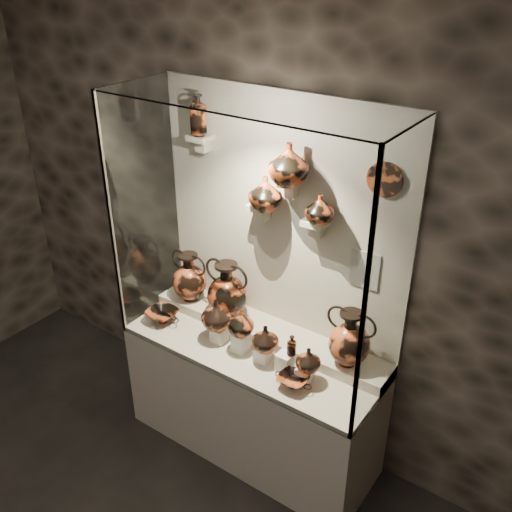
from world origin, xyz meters
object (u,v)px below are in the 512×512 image
Objects in this scene: jug_a at (216,315)px; lekythos_small at (292,344)px; ovoid_vase_b at (289,164)px; amphora_right at (350,338)px; jug_c at (266,338)px; jug_e at (309,360)px; kylix_left at (163,315)px; lekythos_tall at (198,113)px; ovoid_vase_a at (266,193)px; jug_b at (241,323)px; amphora_left at (190,277)px; amphora_mid at (227,290)px; kylix_right at (294,380)px; ovoid_vase_c at (320,209)px.

jug_a is 1.33× the size of lekythos_small.
jug_a is 0.85× the size of ovoid_vase_b.
amphora_right is at bearing -5.44° from ovoid_vase_b.
lekythos_small is at bearing 9.63° from jug_c.
kylix_left is (-1.11, -0.04, -0.10)m from jug_e.
amphora_right is at bearing -6.70° from lekythos_tall.
jug_b is at bearing -90.42° from ovoid_vase_a.
amphora_left reaches higher than jug_b.
jug_e is at bearing -38.81° from amphora_mid.
kylix_right is 1.10× the size of ovoid_vase_a.
ovoid_vase_a is (0.60, 0.04, 0.74)m from amphora_left.
amphora_mid is 0.20m from jug_a.
kylix_right is 1.67m from lekythos_tall.
lekythos_tall is (0.09, 0.07, 1.13)m from amphora_left.
lekythos_small is at bearing -19.55° from lekythos_tall.
amphora_right is at bearing -23.35° from amphora_mid.
amphora_left is 1.09m from kylix_right.
lekythos_tall is (-0.50, 0.27, 1.16)m from jug_b.
lekythos_small is 0.57× the size of kylix_left.
amphora_mid is 1.50× the size of kylix_left.
ovoid_vase_b reaches higher than jug_c.
jug_a is 1.17× the size of jug_b.
ovoid_vase_b is at bearing 156.27° from amphora_right.
amphora_mid is 0.49m from kylix_left.
ovoid_vase_a reaches higher than amphora_left.
jug_b is 0.48m from kylix_right.
amphora_right is at bearing -3.97° from jug_a.
amphora_right is 2.10× the size of jug_c.
kylix_right is at bearing -42.78° from lekythos_small.
ovoid_vase_b reaches higher than lekythos_small.
ovoid_vase_a reaches higher than amphora_right.
lekythos_tall reaches higher than amphora_mid.
amphora_left is at bearing 168.93° from jug_c.
lekythos_small is 0.67× the size of kylix_right.
lekythos_small is at bearing -30.78° from amphora_left.
amphora_right is at bearing -19.92° from amphora_left.
kylix_right is at bearing -36.31° from ovoid_vase_a.
amphora_mid is at bearing -22.76° from amphora_left.
ovoid_vase_a reaches higher than jug_b.
amphora_mid is 2.32× the size of jug_b.
amphora_right is 1.79× the size of jug_a.
jug_c is at bearing 14.72° from jug_b.
lekythos_small is at bearing -31.34° from ovoid_vase_a.
jug_e is at bearing -146.35° from amphora_right.
ovoid_vase_a is (0.64, 0.29, 0.94)m from kylix_left.
amphora_right is 1.52× the size of ovoid_vase_b.
ovoid_vase_c is at bearing 59.29° from jug_c.
lekythos_small is (-0.13, 0.02, 0.04)m from jug_e.
jug_c is (0.18, -0.00, -0.04)m from jug_b.
ovoid_vase_a reaches higher than jug_c.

